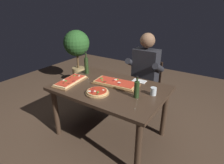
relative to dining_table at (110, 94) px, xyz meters
The scene contains 12 objects.
ground_plane 0.64m from the dining_table, ahead, with size 6.40×6.40×0.00m, color #4C3828.
dining_table is the anchor object (origin of this frame).
pizza_rectangular_front 0.16m from the dining_table, 78.10° to the left, with size 0.63×0.33×0.05m.
pizza_rectangular_left 0.56m from the dining_table, 161.28° to the right, with size 0.29×0.52×0.05m.
pizza_round_far 0.26m from the dining_table, 93.93° to the right, with size 0.28×0.28×0.05m.
wine_bottle_dark 0.46m from the dining_table, ahead, with size 0.06×0.06×0.26m.
oil_bottle_amber 0.64m from the dining_table, 159.61° to the left, with size 0.06×0.06×0.34m.
tumbler_near_camera 0.57m from the dining_table, ahead, with size 0.07×0.07×0.09m.
napkin_cutlery_set 0.45m from the dining_table, 57.83° to the left, with size 0.19×0.12×0.01m.
diner_chair 0.88m from the dining_table, 80.77° to the left, with size 0.44×0.44×0.87m.
seated_diner 0.75m from the dining_table, 79.30° to the left, with size 0.53×0.41×1.33m.
potted_plant_corner 2.01m from the dining_table, 145.29° to the left, with size 0.56×0.56×1.20m.
Camera 1 is at (1.21, -1.77, 1.74)m, focal length 29.72 mm.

